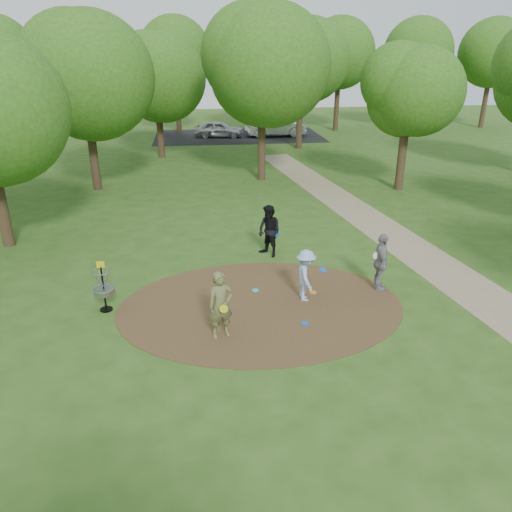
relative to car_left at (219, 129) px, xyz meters
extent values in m
plane|color=#2D5119|center=(-0.35, -29.50, -0.68)|extent=(100.00, 100.00, 0.00)
cylinder|color=#47301C|center=(-0.35, -29.50, -0.67)|extent=(8.40, 8.40, 0.02)
cube|color=#8C7A5B|center=(6.15, -27.50, -0.67)|extent=(7.55, 39.89, 0.01)
cube|color=black|center=(1.65, 0.50, -0.67)|extent=(14.00, 8.00, 0.01)
imported|color=#66683C|center=(-1.59, -31.00, 0.24)|extent=(0.77, 0.62, 1.84)
cylinder|color=yellow|center=(-1.54, -31.30, 0.29)|extent=(0.22, 0.05, 0.22)
imported|color=#9AB6E6|center=(1.02, -29.26, 0.13)|extent=(0.63, 1.05, 1.61)
cylinder|color=blue|center=(1.55, -29.23, 0.26)|extent=(0.27, 0.27, 0.08)
imported|color=black|center=(0.44, -25.73, 0.27)|extent=(1.13, 1.17, 1.89)
cylinder|color=blue|center=(0.69, -25.75, 0.16)|extent=(0.23, 0.10, 0.22)
imported|color=gray|center=(3.47, -28.88, 0.25)|extent=(0.60, 1.14, 1.86)
cylinder|color=white|center=(3.27, -28.92, 0.51)|extent=(0.23, 0.10, 0.22)
cylinder|color=#18C7B6|center=(-0.40, -28.53, -0.65)|extent=(0.22, 0.22, 0.02)
cylinder|color=blue|center=(0.72, -30.70, -0.65)|extent=(0.22, 0.22, 0.02)
cylinder|color=#B4122E|center=(-1.56, -27.53, -0.65)|extent=(0.22, 0.22, 0.02)
imported|color=#9EA0A5|center=(0.00, 0.00, 0.00)|extent=(4.16, 2.13, 1.36)
imported|color=#B6B8BF|center=(4.74, -0.09, 0.14)|extent=(5.10, 2.08, 1.64)
cylinder|color=orange|center=(1.37, -28.88, -0.65)|extent=(0.22, 0.22, 0.02)
cylinder|color=black|center=(-4.85, -29.20, 0.00)|extent=(0.05, 0.05, 1.35)
cylinder|color=black|center=(-4.85, -29.20, -0.66)|extent=(0.36, 0.36, 0.04)
cylinder|color=gray|center=(-4.85, -29.20, -0.06)|extent=(0.60, 0.60, 0.16)
torus|color=gray|center=(-4.85, -29.20, 0.02)|extent=(0.63, 0.63, 0.03)
torus|color=gray|center=(-4.85, -29.20, 0.57)|extent=(0.58, 0.58, 0.02)
cube|color=yellow|center=(-4.85, -29.20, 0.77)|extent=(0.22, 0.02, 0.18)
cylinder|color=#332316|center=(-9.35, -23.50, 1.03)|extent=(0.44, 0.44, 3.42)
cylinder|color=#332316|center=(-7.35, -15.50, 1.22)|extent=(0.44, 0.44, 3.80)
sphere|color=#2D5416|center=(-7.35, -15.50, 4.82)|extent=(6.19, 6.19, 6.19)
cylinder|color=#332316|center=(1.65, -14.50, 1.41)|extent=(0.44, 0.44, 4.18)
sphere|color=#2D5416|center=(1.65, -14.50, 5.25)|extent=(6.36, 6.36, 6.36)
cylinder|color=#332316|center=(8.65, -17.50, 1.13)|extent=(0.44, 0.44, 3.61)
sphere|color=#2D5416|center=(8.65, -17.50, 4.13)|extent=(4.36, 4.36, 4.36)
cylinder|color=#332316|center=(-4.35, -7.50, 1.03)|extent=(0.44, 0.44, 3.42)
sphere|color=#2D5416|center=(-4.35, -7.50, 4.29)|extent=(5.65, 5.65, 5.65)
cylinder|color=#332316|center=(5.65, -5.50, 1.51)|extent=(0.44, 0.44, 4.37)
sphere|color=#2D5416|center=(5.65, -5.50, 5.28)|extent=(5.77, 5.77, 5.77)
camera|label=1|loc=(-2.07, -42.38, 6.42)|focal=35.00mm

